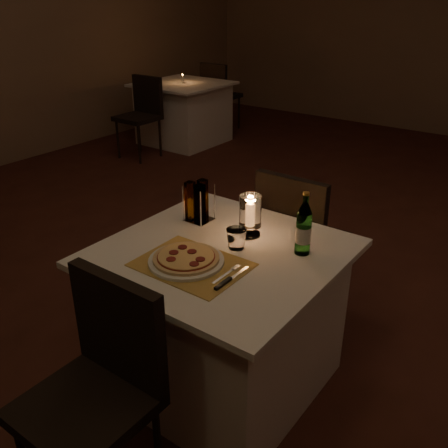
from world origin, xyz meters
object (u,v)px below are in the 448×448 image
Objects in this scene: plate at (186,261)px; neighbor_table_left at (184,113)px; pizza at (186,257)px; hurricane_candle at (250,212)px; tumbler at (236,239)px; main_table at (221,318)px; chair_near at (101,375)px; chair_far at (297,231)px; water_bottle at (304,229)px.

neighbor_table_left is (-2.90, 3.36, -0.38)m from plate.
pizza is (0.00, -0.00, 0.02)m from plate.
hurricane_candle reaches higher than pizza.
pizza is at bearing -111.15° from tumbler.
plate is 4.46m from neighbor_table_left.
main_table is 3.57× the size of pizza.
plate is at bearing -100.36° from hurricane_candle.
chair_near is 1.43m from chair_far.
plate is 3.49× the size of tumbler.
water_bottle is (0.30, 0.90, 0.31)m from chair_near.
main_table is at bearing 90.00° from chair_near.
chair_near is 3.21× the size of pizza.
water_bottle reaches higher than chair_far.
water_bottle is at bearing 46.48° from pizza.
tumbler is at bearing 68.85° from pizza.
tumbler is at bearing -81.00° from hurricane_candle.
chair_far is 0.92m from plate.
pizza is (-0.05, 0.53, 0.22)m from chair_near.
pizza is at bearing -93.20° from chair_far.
plate reaches higher than main_table.
water_bottle is 0.28m from hurricane_candle.
neighbor_table_left is at bearing 127.19° from chair_near.
plate is at bearing -133.53° from water_bottle.
chair_near is 9.83× the size of tumbler.
hurricane_candle is at bearing 84.51° from main_table.
neighbor_table_left is at bearing 133.81° from tumbler.
plate is 0.26m from tumbler.
chair_near is (-0.00, -0.71, 0.18)m from main_table.
tumbler reaches higher than neighbor_table_left.
pizza is at bearing -49.15° from neighbor_table_left.
chair_near is 0.81m from tumbler.
water_bottle is 0.28× the size of neighbor_table_left.
chair_near reaches higher than pizza.
water_bottle reaches higher than chair_near.
chair_near is 2.81× the size of plate.
chair_far is 0.92m from pizza.
neighbor_table_left is at bearing 137.40° from water_bottle.
main_table is 0.74m from chair_far.
neighbor_table_left is at bearing 130.85° from pizza.
plate is 0.32× the size of neighbor_table_left.
plate reaches higher than neighbor_table_left.
water_bottle reaches higher than main_table.
plate is at bearing -93.20° from chair_far.
hurricane_candle reaches higher than plate.
hurricane_candle is (-0.02, 0.14, 0.07)m from tumbler.
chair_near is 3.16× the size of water_bottle.
water_bottle reaches higher than neighbor_table_left.
main_table is at bearing 74.48° from plate.
neighbor_table_left is at bearing 132.90° from main_table.
pizza is at bearing -79.82° from plate.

